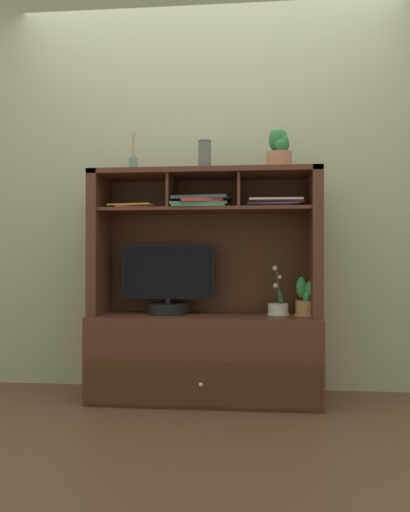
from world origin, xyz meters
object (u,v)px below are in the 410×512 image
tv_monitor (168,286)px  potted_fern (308,300)px  media_console (205,330)px  magazine_stack_left (134,207)px  potted_orchid (278,308)px  ceramic_vase (205,155)px  magazine_stack_right (200,203)px  magazine_stack_centre (275,203)px  diffuser_bottle (133,164)px  potted_succulent (279,152)px

tv_monitor → potted_fern: 0.84m
media_console → magazine_stack_left: size_ratio=4.76×
tv_monitor → potted_fern: (0.84, -0.01, -0.08)m
potted_orchid → ceramic_vase: bearing=-173.5°
potted_orchid → ceramic_vase: size_ratio=1.63×
tv_monitor → magazine_stack_right: size_ratio=1.60×
magazine_stack_centre → diffuser_bottle: (-0.86, -0.00, 0.25)m
potted_fern → potted_succulent: 0.89m
tv_monitor → magazine_stack_centre: magazine_stack_centre is taller
magazine_stack_centre → diffuser_bottle: bearing=-179.9°
potted_fern → diffuser_bottle: bearing=-179.5°
potted_fern → diffuser_bottle: size_ratio=0.93×
magazine_stack_right → media_console: bearing=67.3°
tv_monitor → potted_orchid: bearing=0.8°
media_console → potted_succulent: potted_succulent is taller
diffuser_bottle → ceramic_vase: diffuser_bottle is taller
tv_monitor → ceramic_vase: ceramic_vase is taller
media_console → diffuser_bottle: diffuser_bottle is taller
potted_fern → magazine_stack_right: bearing=-175.1°
potted_fern → magazine_stack_centre: size_ratio=0.68×
ceramic_vase → potted_orchid: bearing=6.5°
magazine_stack_right → diffuser_bottle: size_ratio=1.45×
potted_fern → ceramic_vase: 1.05m
media_console → magazine_stack_left: media_console is taller
potted_fern → magazine_stack_centre: 0.60m
potted_fern → magazine_stack_left: bearing=-177.4°
potted_orchid → potted_fern: potted_orchid is taller
tv_monitor → magazine_stack_centre: size_ratio=1.69×
magazine_stack_right → magazine_stack_left: bearing=179.1°
magazine_stack_centre → diffuser_bottle: size_ratio=1.37×
media_console → potted_succulent: size_ratio=5.65×
tv_monitor → magazine_stack_centre: 0.81m
magazine_stack_left → magazine_stack_right: bearing=-0.9°
diffuser_bottle → media_console: bearing=1.2°
potted_orchid → diffuser_bottle: 1.23m
potted_succulent → diffuser_bottle: bearing=179.0°
potted_orchid → magazine_stack_centre: 0.62m
tv_monitor → magazine_stack_right: (0.21, -0.06, 0.50)m
potted_succulent → potted_orchid: bearing=97.1°
magazine_stack_right → diffuser_bottle: bearing=173.9°
ceramic_vase → diffuser_bottle: bearing=177.1°
potted_succulent → magazine_stack_right: bearing=-176.5°
potted_fern → magazine_stack_right: size_ratio=0.64×
diffuser_bottle → potted_fern: bearing=0.5°
diffuser_bottle → potted_succulent: bearing=-1.0°
magazine_stack_left → potted_fern: bearing=2.6°
media_console → diffuser_bottle: (-0.44, -0.01, 1.00)m
diffuser_bottle → magazine_stack_centre: bearing=0.1°
magazine_stack_left → magazine_stack_centre: bearing=2.7°
magazine_stack_centre → potted_fern: bearing=2.3°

